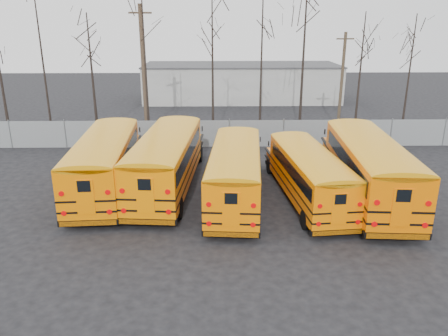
{
  "coord_description": "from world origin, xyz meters",
  "views": [
    {
      "loc": [
        -0.99,
        -19.2,
        8.94
      ],
      "look_at": [
        -0.57,
        2.36,
        1.6
      ],
      "focal_mm": 35.0,
      "sensor_mm": 36.0,
      "label": 1
    }
  ],
  "objects_px": {
    "bus_d": "(308,171)",
    "bus_e": "(368,163)",
    "utility_pole_left": "(143,69)",
    "utility_pole_right": "(342,81)",
    "bus_b": "(167,157)",
    "bus_a": "(105,158)",
    "bus_c": "(235,168)"
  },
  "relations": [
    {
      "from": "bus_b",
      "to": "bus_d",
      "type": "relative_size",
      "value": 1.16
    },
    {
      "from": "bus_a",
      "to": "utility_pole_left",
      "type": "bearing_deg",
      "value": 85.57
    },
    {
      "from": "bus_e",
      "to": "utility_pole_right",
      "type": "height_order",
      "value": "utility_pole_right"
    },
    {
      "from": "utility_pole_left",
      "to": "utility_pole_right",
      "type": "height_order",
      "value": "utility_pole_left"
    },
    {
      "from": "utility_pole_right",
      "to": "utility_pole_left",
      "type": "bearing_deg",
      "value": -179.66
    },
    {
      "from": "bus_c",
      "to": "utility_pole_right",
      "type": "relative_size",
      "value": 1.35
    },
    {
      "from": "bus_a",
      "to": "bus_c",
      "type": "distance_m",
      "value": 7.11
    },
    {
      "from": "bus_d",
      "to": "utility_pole_left",
      "type": "relative_size",
      "value": 1.0
    },
    {
      "from": "utility_pole_left",
      "to": "utility_pole_right",
      "type": "xyz_separation_m",
      "value": [
        16.21,
        0.52,
        -1.08
      ]
    },
    {
      "from": "bus_c",
      "to": "bus_d",
      "type": "relative_size",
      "value": 1.07
    },
    {
      "from": "bus_c",
      "to": "bus_e",
      "type": "bearing_deg",
      "value": 5.91
    },
    {
      "from": "bus_d",
      "to": "bus_e",
      "type": "xyz_separation_m",
      "value": [
        3.14,
        0.3,
        0.3
      ]
    },
    {
      "from": "utility_pole_right",
      "to": "bus_e",
      "type": "bearing_deg",
      "value": -101.26
    },
    {
      "from": "bus_a",
      "to": "bus_e",
      "type": "distance_m",
      "value": 13.88
    },
    {
      "from": "bus_a",
      "to": "bus_e",
      "type": "xyz_separation_m",
      "value": [
        13.81,
        -1.32,
        0.07
      ]
    },
    {
      "from": "bus_c",
      "to": "utility_pole_right",
      "type": "height_order",
      "value": "utility_pole_right"
    },
    {
      "from": "bus_c",
      "to": "utility_pole_left",
      "type": "distance_m",
      "value": 16.52
    },
    {
      "from": "bus_c",
      "to": "bus_d",
      "type": "xyz_separation_m",
      "value": [
        3.72,
        -0.16,
        -0.11
      ]
    },
    {
      "from": "utility_pole_left",
      "to": "utility_pole_right",
      "type": "relative_size",
      "value": 1.26
    },
    {
      "from": "bus_b",
      "to": "bus_c",
      "type": "bearing_deg",
      "value": -19.06
    },
    {
      "from": "bus_b",
      "to": "utility_pole_left",
      "type": "relative_size",
      "value": 1.16
    },
    {
      "from": "bus_a",
      "to": "bus_d",
      "type": "relative_size",
      "value": 1.14
    },
    {
      "from": "bus_a",
      "to": "bus_b",
      "type": "height_order",
      "value": "bus_b"
    },
    {
      "from": "bus_a",
      "to": "utility_pole_left",
      "type": "distance_m",
      "value": 13.62
    },
    {
      "from": "bus_b",
      "to": "bus_e",
      "type": "height_order",
      "value": "bus_e"
    },
    {
      "from": "bus_b",
      "to": "bus_d",
      "type": "distance_m",
      "value": 7.59
    },
    {
      "from": "bus_e",
      "to": "utility_pole_right",
      "type": "bearing_deg",
      "value": 84.23
    },
    {
      "from": "bus_c",
      "to": "utility_pole_right",
      "type": "xyz_separation_m",
      "value": [
        9.45,
        15.18,
        2.38
      ]
    },
    {
      "from": "bus_a",
      "to": "bus_b",
      "type": "distance_m",
      "value": 3.3
    },
    {
      "from": "bus_e",
      "to": "utility_pole_right",
      "type": "relative_size",
      "value": 1.49
    },
    {
      "from": "bus_a",
      "to": "utility_pole_right",
      "type": "distance_m",
      "value": 21.51
    },
    {
      "from": "bus_a",
      "to": "utility_pole_left",
      "type": "relative_size",
      "value": 1.14
    }
  ]
}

